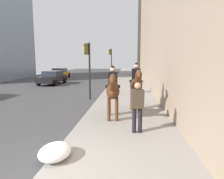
% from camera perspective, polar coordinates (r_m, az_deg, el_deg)
% --- Properties ---
extents(mounted_horse_near, '(2.15, 0.67, 2.22)m').
position_cam_1_polar(mounted_horse_near, '(8.34, 0.24, -0.11)').
color(mounted_horse_near, '#4C2B16').
rests_on(mounted_horse_near, sidewalk_slab).
extents(mounted_horse_far, '(2.15, 0.67, 2.34)m').
position_cam_1_polar(mounted_horse_far, '(9.46, 6.83, 1.43)').
color(mounted_horse_far, '#4C2B16').
rests_on(mounted_horse_far, sidewalk_slab).
extents(pedestrian_greeting, '(0.31, 0.43, 1.70)m').
position_cam_1_polar(pedestrian_greeting, '(6.78, 7.18, -4.13)').
color(pedestrian_greeting, black).
rests_on(pedestrian_greeting, sidewalk_slab).
extents(car_mid_lane, '(4.01, 2.07, 1.44)m').
position_cam_1_polar(car_mid_lane, '(30.49, -14.38, 4.56)').
color(car_mid_lane, orange).
rests_on(car_mid_lane, ground).
extents(car_far_lane, '(4.30, 2.12, 1.44)m').
position_cam_1_polar(car_far_lane, '(22.51, -16.47, 3.29)').
color(car_far_lane, black).
rests_on(car_far_lane, ground).
extents(traffic_light_near_curb, '(0.20, 0.44, 3.65)m').
position_cam_1_polar(traffic_light_near_curb, '(13.12, -6.76, 7.79)').
color(traffic_light_near_curb, black).
rests_on(traffic_light_near_curb, ground).
extents(traffic_light_far_curb, '(0.20, 0.44, 4.04)m').
position_cam_1_polar(traffic_light_far_curb, '(26.64, -0.36, 8.51)').
color(traffic_light_far_curb, black).
rests_on(traffic_light_far_curb, ground).
extents(snow_pile_near, '(1.01, 0.78, 0.35)m').
position_cam_1_polar(snow_pile_near, '(5.43, -15.76, -16.49)').
color(snow_pile_near, white).
rests_on(snow_pile_near, sidewalk_slab).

